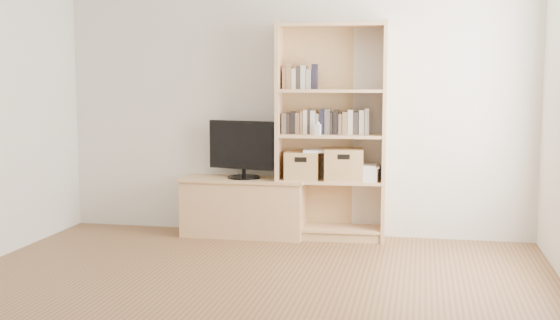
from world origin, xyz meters
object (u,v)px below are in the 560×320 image
(tv_stand, at_px, (244,208))
(television, at_px, (244,149))
(laptop, at_px, (319,151))
(basket_left, at_px, (302,165))
(baby_monitor, at_px, (318,130))
(bookshelf, at_px, (331,132))
(basket_right, at_px, (344,164))

(tv_stand, relative_size, television, 1.62)
(laptop, bearing_deg, basket_left, 170.53)
(baby_monitor, bearing_deg, television, -171.69)
(bookshelf, height_order, baby_monitor, bookshelf)
(bookshelf, bearing_deg, laptop, -174.05)
(tv_stand, bearing_deg, laptop, 0.97)
(baby_monitor, height_order, basket_left, baby_monitor)
(baby_monitor, relative_size, basket_right, 0.28)
(tv_stand, xyz_separation_m, baby_monitor, (0.72, -0.08, 0.77))
(baby_monitor, distance_m, basket_left, 0.39)
(bookshelf, height_order, basket_right, bookshelf)
(bookshelf, distance_m, laptop, 0.21)
(basket_left, bearing_deg, basket_right, -1.30)
(basket_left, distance_m, basket_right, 0.39)
(baby_monitor, xyz_separation_m, laptop, (-0.00, 0.10, -0.20))
(bookshelf, distance_m, basket_right, 0.32)
(baby_monitor, bearing_deg, bookshelf, 63.36)
(bookshelf, xyz_separation_m, television, (-0.82, -0.04, -0.17))
(basket_right, relative_size, laptop, 1.16)
(tv_stand, height_order, baby_monitor, baby_monitor)
(tv_stand, relative_size, bookshelf, 0.57)
(tv_stand, relative_size, laptop, 3.78)
(baby_monitor, bearing_deg, laptop, 105.56)
(baby_monitor, bearing_deg, basket_right, 42.70)
(basket_left, bearing_deg, laptop, -3.27)
(bookshelf, bearing_deg, baby_monitor, -135.00)
(laptop, bearing_deg, tv_stand, 170.44)
(basket_left, bearing_deg, television, 176.62)
(bookshelf, height_order, television, bookshelf)
(television, bearing_deg, basket_left, 14.97)
(television, xyz_separation_m, basket_left, (0.56, 0.01, -0.14))
(baby_monitor, bearing_deg, tv_stand, -171.69)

